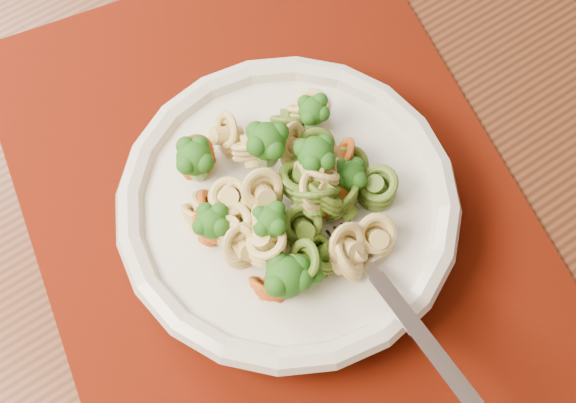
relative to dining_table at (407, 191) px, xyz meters
The scene contains 5 objects.
dining_table is the anchor object (origin of this frame).
placemat 0.15m from the dining_table, 116.00° to the right, with size 0.45×0.35×0.00m, color #4E0E03.
pasta_bowl 0.17m from the dining_table, 107.33° to the right, with size 0.24×0.24×0.05m.
pasta_broccoli_heap 0.18m from the dining_table, 107.33° to the right, with size 0.21×0.21×0.06m, color tan, non-canonical shape.
fork 0.18m from the dining_table, 79.19° to the right, with size 0.19×0.02×0.01m, color silver, non-canonical shape.
Camera 1 is at (0.82, 0.21, 1.25)m, focal length 50.00 mm.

